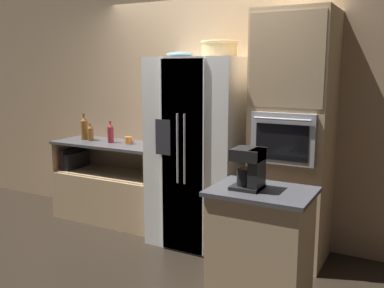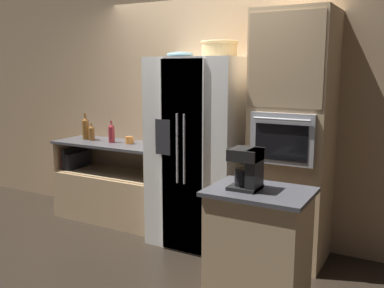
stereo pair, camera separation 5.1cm
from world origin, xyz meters
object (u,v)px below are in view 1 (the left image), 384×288
wall_oven (292,139)px  refrigerator (199,152)px  wicker_basket (219,48)px  bottle_wide (90,133)px  coffee_maker (251,167)px  fruit_bowl (180,55)px  bottle_tall (111,133)px  bottle_short (84,128)px  mug (129,140)px

wall_oven → refrigerator: bearing=-176.8°
wicker_basket → bottle_wide: bearing=178.6°
wall_oven → coffee_maker: 1.10m
fruit_bowl → bottle_wide: 1.56m
wall_oven → coffee_maker: bearing=-89.1°
bottle_wide → wicker_basket: bearing=-1.4°
bottle_tall → coffee_maker: coffee_maker is taller
wall_oven → bottle_short: wall_oven is taller
wall_oven → mug: (-1.89, 0.06, -0.17)m
wicker_basket → bottle_short: 2.02m
bottle_wide → refrigerator: bearing=-3.2°
bottle_short → mug: 0.66m
fruit_bowl → bottle_short: 1.64m
wicker_basket → refrigerator: bearing=-167.7°
bottle_short → coffee_maker: 2.81m
fruit_bowl → bottle_tall: size_ratio=1.06×
wicker_basket → bottle_short: (-1.81, 0.07, -0.90)m
refrigerator → mug: (-0.96, 0.11, 0.03)m
wall_oven → bottle_wide: 2.43m
refrigerator → bottle_short: 1.63m
wicker_basket → mug: (-1.15, 0.07, -0.99)m
wall_oven → mug: wall_oven is taller
refrigerator → fruit_bowl: fruit_bowl is taller
fruit_bowl → coffee_maker: size_ratio=0.94×
bottle_short → bottle_wide: 0.13m
bottle_wide → fruit_bowl: bearing=-3.9°
refrigerator → wicker_basket: bearing=12.3°
bottle_tall → mug: 0.25m
wicker_basket → bottle_tall: wicker_basket is taller
wall_oven → bottle_wide: wall_oven is taller
fruit_bowl → bottle_wide: bearing=176.1°
bottle_short → mug: (0.65, 0.00, -0.10)m
bottle_short → mug: bottle_short is taller
bottle_wide → coffee_maker: size_ratio=0.72×
bottle_wide → bottle_tall: bearing=0.0°
refrigerator → wicker_basket: 1.04m
fruit_bowl → bottle_short: (-1.40, 0.11, -0.84)m
fruit_bowl → coffee_maker: 1.76m
bottle_wide → mug: size_ratio=1.76×
fruit_bowl → wicker_basket: bearing=6.3°
wall_oven → bottle_tall: 2.13m
fruit_bowl → mug: fruit_bowl is taller
wicker_basket → bottle_short: wicker_basket is taller
wicker_basket → mug: wicker_basket is taller
refrigerator → wall_oven: 0.95m
wicker_basket → bottle_wide: wicker_basket is taller
wall_oven → wicker_basket: (-0.74, -0.01, 0.82)m
wall_oven → coffee_maker: size_ratio=8.00×
bottle_tall → coffee_maker: (2.14, -1.14, 0.06)m
refrigerator → wicker_basket: wicker_basket is taller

